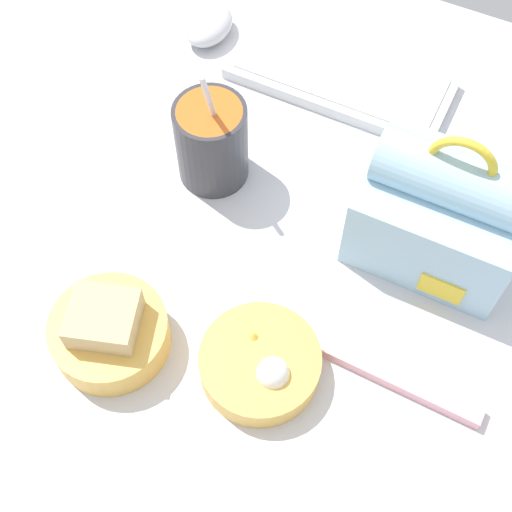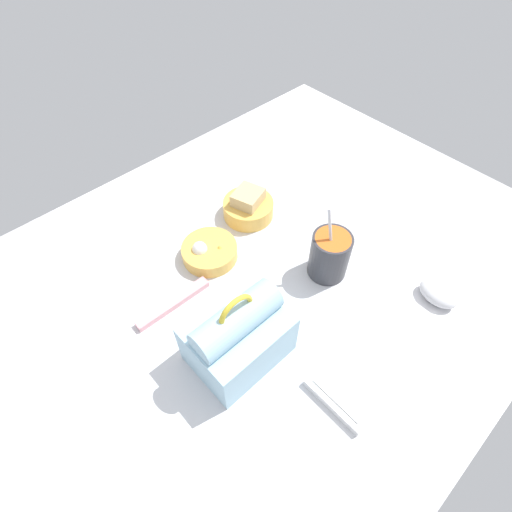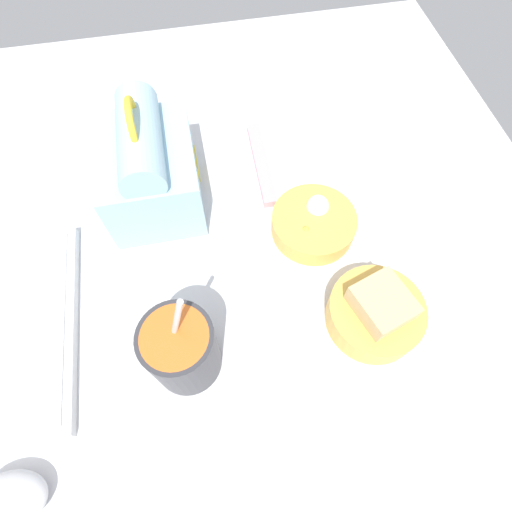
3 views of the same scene
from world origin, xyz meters
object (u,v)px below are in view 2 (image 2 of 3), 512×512
(computer_mouse, at_px, (439,293))
(bento_bowl_sandwich, at_px, (248,207))
(bento_bowl_snacks, at_px, (210,251))
(chopstick_case, at_px, (173,303))
(lunch_bag, at_px, (238,336))
(keyboard, at_px, (380,355))
(soup_cup, at_px, (330,255))

(computer_mouse, bearing_deg, bento_bowl_sandwich, -74.66)
(bento_bowl_snacks, height_order, computer_mouse, bento_bowl_snacks)
(bento_bowl_snacks, bearing_deg, chopstick_case, 20.05)
(lunch_bag, xyz_separation_m, computer_mouse, (-0.42, 0.21, -0.06))
(lunch_bag, height_order, chopstick_case, lunch_bag)
(lunch_bag, bearing_deg, bento_bowl_snacks, -115.84)
(keyboard, relative_size, chopstick_case, 1.69)
(bento_bowl_sandwich, distance_m, chopstick_case, 0.33)
(keyboard, relative_size, computer_mouse, 3.50)
(lunch_bag, height_order, soup_cup, lunch_bag)
(computer_mouse, bearing_deg, lunch_bag, -26.06)
(chopstick_case, bearing_deg, bento_bowl_sandwich, -162.74)
(soup_cup, relative_size, bento_bowl_snacks, 1.45)
(soup_cup, bearing_deg, chopstick_case, -27.52)
(keyboard, relative_size, soup_cup, 1.59)
(bento_bowl_sandwich, bearing_deg, keyboard, 80.70)
(keyboard, distance_m, bento_bowl_sandwich, 0.50)
(bento_bowl_sandwich, distance_m, bento_bowl_snacks, 0.17)
(bento_bowl_snacks, bearing_deg, soup_cup, 128.24)
(keyboard, distance_m, bento_bowl_snacks, 0.46)
(lunch_bag, relative_size, bento_bowl_snacks, 1.49)
(soup_cup, relative_size, computer_mouse, 2.20)
(keyboard, bearing_deg, bento_bowl_snacks, -78.88)
(keyboard, height_order, soup_cup, soup_cup)
(lunch_bag, xyz_separation_m, soup_cup, (-0.30, -0.02, -0.01))
(soup_cup, relative_size, bento_bowl_sandwich, 1.47)
(bento_bowl_sandwich, relative_size, bento_bowl_snacks, 0.99)
(bento_bowl_snacks, bearing_deg, computer_mouse, 124.04)
(lunch_bag, relative_size, computer_mouse, 2.25)
(soup_cup, bearing_deg, bento_bowl_snacks, -51.76)
(computer_mouse, relative_size, chopstick_case, 0.48)
(keyboard, bearing_deg, soup_cup, -112.20)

